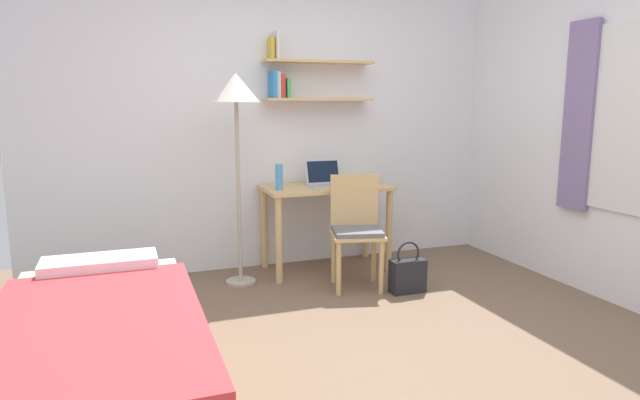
{
  "coord_description": "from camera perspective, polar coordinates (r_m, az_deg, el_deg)",
  "views": [
    {
      "loc": [
        -1.34,
        -2.7,
        1.46
      ],
      "look_at": [
        -0.18,
        0.51,
        0.85
      ],
      "focal_mm": 30.79,
      "sensor_mm": 36.0,
      "label": 1
    }
  ],
  "objects": [
    {
      "name": "wall_back",
      "position": [
        4.91,
        -4.1,
        8.33
      ],
      "size": [
        4.4,
        0.27,
        2.6
      ],
      "color": "white",
      "rests_on": "ground_plane"
    },
    {
      "name": "book_stack",
      "position": [
        4.89,
        4.39,
        2.13
      ],
      "size": [
        0.19,
        0.24,
        0.07
      ],
      "color": "#4CA856",
      "rests_on": "desk"
    },
    {
      "name": "ground_plane",
      "position": [
        3.35,
        6.04,
        -15.76
      ],
      "size": [
        5.28,
        5.28,
        0.0
      ],
      "primitive_type": "plane",
      "color": "brown"
    },
    {
      "name": "desk_chair",
      "position": [
        4.36,
        3.77,
        -2.73
      ],
      "size": [
        0.48,
        0.46,
        0.89
      ],
      "color": "tan",
      "rests_on": "ground_plane"
    },
    {
      "name": "desk",
      "position": [
        4.78,
        0.63,
        -0.14
      ],
      "size": [
        1.09,
        0.57,
        0.75
      ],
      "color": "tan",
      "rests_on": "ground_plane"
    },
    {
      "name": "water_bottle",
      "position": [
        4.53,
        -4.28,
        2.39
      ],
      "size": [
        0.06,
        0.06,
        0.21
      ],
      "primitive_type": "cylinder",
      "color": "#4C99DB",
      "rests_on": "desk"
    },
    {
      "name": "standing_lamp",
      "position": [
        4.36,
        -8.71,
        10.14
      ],
      "size": [
        0.37,
        0.37,
        1.68
      ],
      "color": "#B2A893",
      "rests_on": "ground_plane"
    },
    {
      "name": "bed",
      "position": [
        2.95,
        -22.01,
        -15.12
      ],
      "size": [
        0.96,
        1.99,
        0.54
      ],
      "color": "tan",
      "rests_on": "ground_plane"
    },
    {
      "name": "handbag",
      "position": [
        4.35,
        9.1,
        -7.66
      ],
      "size": [
        0.27,
        0.13,
        0.41
      ],
      "color": "#232328",
      "rests_on": "ground_plane"
    },
    {
      "name": "laptop",
      "position": [
        4.77,
        0.49,
        2.21
      ],
      "size": [
        0.32,
        0.24,
        0.23
      ],
      "color": "#B7BABF",
      "rests_on": "desk"
    }
  ]
}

